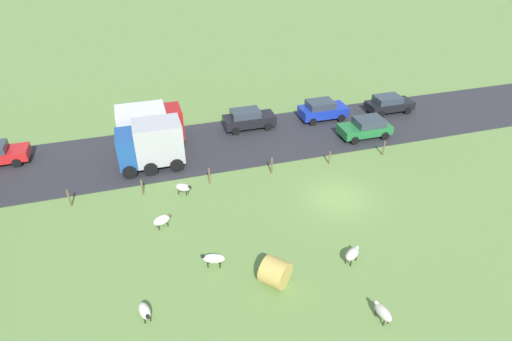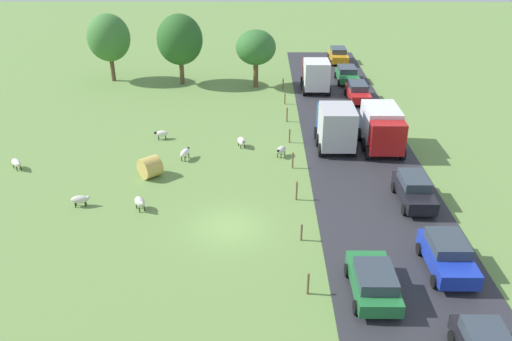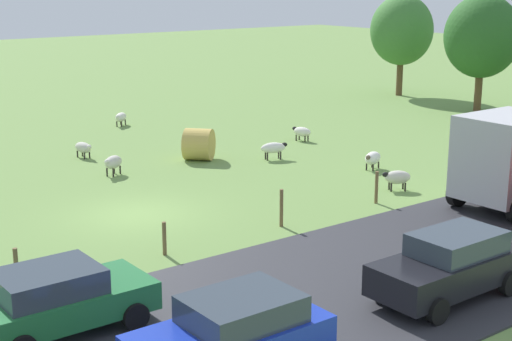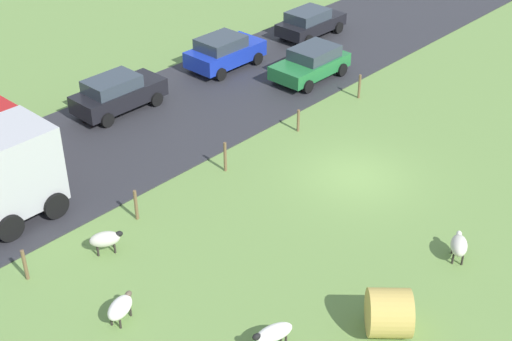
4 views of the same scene
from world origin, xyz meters
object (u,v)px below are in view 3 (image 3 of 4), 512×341
(hay_bale_0, at_px, (199,144))
(tree_0, at_px, (482,37))
(tree_1, at_px, (402,30))
(car_8, at_px, (59,298))
(sheep_0, at_px, (83,148))
(sheep_3, at_px, (121,117))
(sheep_4, at_px, (373,158))
(sheep_6, at_px, (302,132))
(car_2, at_px, (450,265))
(sheep_2, at_px, (274,148))
(sheep_7, at_px, (113,162))
(sheep_5, at_px, (397,177))
(car_5, at_px, (232,336))

(hay_bale_0, bearing_deg, tree_0, 91.83)
(tree_1, distance_m, car_8, 39.82)
(sheep_0, xyz_separation_m, tree_1, (-4.52, 25.79, 4.00))
(sheep_3, bearing_deg, sheep_4, 14.08)
(sheep_3, distance_m, sheep_4, 15.94)
(hay_bale_0, xyz_separation_m, tree_1, (-8.02, 21.84, 3.76))
(sheep_6, xyz_separation_m, car_8, (12.98, -18.38, 0.40))
(tree_0, distance_m, car_2, 30.03)
(sheep_2, xyz_separation_m, sheep_3, (-11.48, -1.65, -0.06))
(tree_1, bearing_deg, sheep_7, -72.58)
(sheep_3, height_order, sheep_6, sheep_3)
(sheep_0, distance_m, sheep_5, 14.35)
(sheep_3, relative_size, sheep_5, 1.04)
(sheep_3, height_order, tree_0, tree_0)
(sheep_5, distance_m, car_2, 10.28)
(sheep_6, bearing_deg, sheep_7, -87.12)
(sheep_2, height_order, tree_1, tree_1)
(sheep_0, distance_m, car_5, 21.06)
(sheep_4, height_order, car_5, car_5)
(sheep_7, bearing_deg, car_2, 3.35)
(tree_1, xyz_separation_m, car_2, (24.77, -25.21, -3.55))
(sheep_0, height_order, car_5, car_5)
(car_5, bearing_deg, hay_bale_0, 148.94)
(sheep_7, height_order, tree_1, tree_1)
(sheep_5, distance_m, car_8, 15.72)
(sheep_7, relative_size, car_2, 0.26)
(hay_bale_0, bearing_deg, sheep_5, 20.06)
(sheep_3, bearing_deg, car_2, -9.57)
(sheep_6, bearing_deg, sheep_4, -12.85)
(sheep_2, height_order, car_5, car_5)
(sheep_3, xyz_separation_m, car_5, (26.15, -11.08, 0.44))
(sheep_2, xyz_separation_m, car_8, (10.65, -14.71, 0.33))
(sheep_3, xyz_separation_m, sheep_7, (9.69, -5.39, 0.07))
(sheep_4, distance_m, tree_1, 22.31)
(tree_0, relative_size, car_5, 1.73)
(sheep_4, distance_m, car_5, 18.39)
(hay_bale_0, bearing_deg, sheep_2, 53.61)
(hay_bale_0, relative_size, tree_0, 0.20)
(sheep_4, xyz_separation_m, sheep_6, (-6.31, 1.44, -0.02))
(sheep_0, relative_size, tree_0, 0.17)
(sheep_5, distance_m, sheep_6, 9.75)
(sheep_4, xyz_separation_m, car_8, (6.66, -16.94, 0.38))
(sheep_0, height_order, sheep_5, sheep_5)
(sheep_4, xyz_separation_m, car_5, (10.69, -14.96, 0.44))
(sheep_2, bearing_deg, sheep_4, 29.18)
(sheep_2, relative_size, hay_bale_0, 0.91)
(tree_1, bearing_deg, tree_0, -7.82)
(sheep_6, distance_m, car_2, 19.67)
(sheep_0, height_order, tree_0, tree_0)
(sheep_0, distance_m, sheep_3, 7.80)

